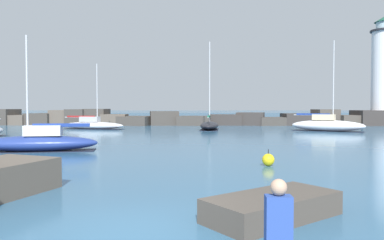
% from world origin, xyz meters
% --- Properties ---
extents(ground_plane, '(600.00, 600.00, 0.00)m').
position_xyz_m(ground_plane, '(0.00, 0.00, 0.00)').
color(ground_plane, '#336084').
extents(open_sea_beyond, '(400.00, 116.00, 0.01)m').
position_xyz_m(open_sea_beyond, '(0.00, 108.68, 0.00)').
color(open_sea_beyond, '#235175').
rests_on(open_sea_beyond, ground).
extents(breakwater_jetty, '(63.79, 7.06, 2.46)m').
position_xyz_m(breakwater_jetty, '(0.34, 48.68, 0.98)').
color(breakwater_jetty, '#423D38').
rests_on(breakwater_jetty, ground).
extents(lighthouse, '(4.79, 4.79, 16.18)m').
position_xyz_m(lighthouse, '(28.50, 48.33, 7.14)').
color(lighthouse, gray).
rests_on(lighthouse, ground).
extents(sailboat_moored_1, '(2.59, 6.31, 10.62)m').
position_xyz_m(sailboat_moored_1, '(2.39, 36.89, 0.55)').
color(sailboat_moored_1, black).
rests_on(sailboat_moored_1, ground).
extents(sailboat_moored_2, '(8.02, 5.63, 10.15)m').
position_xyz_m(sailboat_moored_2, '(15.65, 34.55, 0.73)').
color(sailboat_moored_2, white).
rests_on(sailboat_moored_2, ground).
extents(sailboat_moored_3, '(7.49, 3.10, 7.12)m').
position_xyz_m(sailboat_moored_3, '(-8.58, 14.62, 0.58)').
color(sailboat_moored_3, navy).
rests_on(sailboat_moored_3, ground).
extents(sailboat_moored_4, '(8.30, 3.40, 8.05)m').
position_xyz_m(sailboat_moored_4, '(-12.08, 37.76, 0.56)').
color(sailboat_moored_4, silver).
rests_on(sailboat_moored_4, ground).
extents(mooring_buoy_far_side, '(0.57, 0.57, 0.77)m').
position_xyz_m(mooring_buoy_far_side, '(4.62, 9.25, 0.29)').
color(mooring_buoy_far_side, yellow).
rests_on(mooring_buoy_far_side, ground).
extents(person_on_rocks, '(0.36, 0.23, 1.75)m').
position_xyz_m(person_on_rocks, '(2.62, -3.00, 0.98)').
color(person_on_rocks, '#282833').
rests_on(person_on_rocks, ground).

